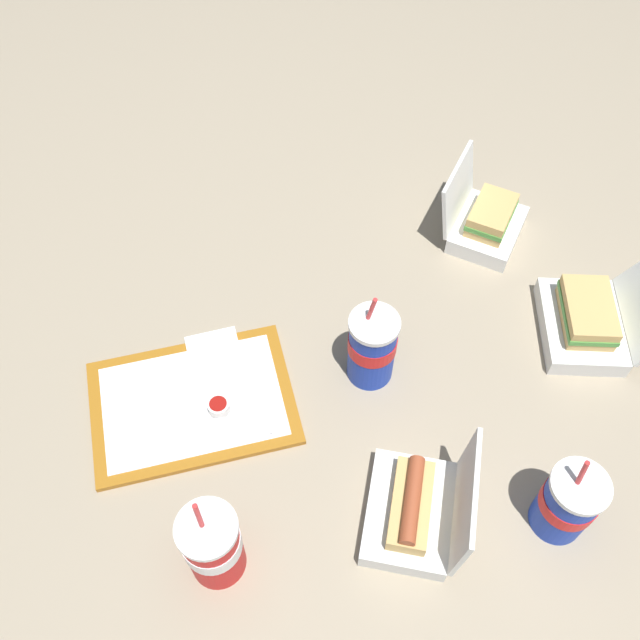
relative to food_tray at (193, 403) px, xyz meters
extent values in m
plane|color=gray|center=(-0.29, -0.10, -0.01)|extent=(3.20, 3.20, 0.00)
cube|color=#A56619|center=(0.00, 0.00, 0.00)|extent=(0.41, 0.33, 0.01)
cube|color=white|center=(0.00, 0.00, 0.01)|extent=(0.36, 0.28, 0.00)
cylinder|color=white|center=(-0.05, 0.02, 0.02)|extent=(0.04, 0.04, 0.02)
cylinder|color=#9E140F|center=(-0.05, 0.02, 0.03)|extent=(0.03, 0.03, 0.01)
cube|color=white|center=(-0.04, -0.10, 0.01)|extent=(0.12, 0.12, 0.00)
cube|color=white|center=(-0.10, 0.06, 0.01)|extent=(0.11, 0.04, 0.00)
cube|color=white|center=(-0.37, 0.23, 0.01)|extent=(0.18, 0.22, 0.04)
cube|color=white|center=(-0.45, 0.25, 0.10)|extent=(0.06, 0.19, 0.14)
cube|color=tan|center=(-0.37, 0.23, 0.05)|extent=(0.10, 0.16, 0.03)
cylinder|color=#9E4728|center=(-0.37, 0.23, 0.07)|extent=(0.06, 0.15, 0.03)
cylinder|color=yellow|center=(-0.37, 0.23, 0.08)|extent=(0.04, 0.12, 0.01)
cube|color=white|center=(-0.62, -0.39, 0.01)|extent=(0.20, 0.21, 0.04)
cube|color=white|center=(-0.55, -0.43, 0.10)|extent=(0.11, 0.16, 0.13)
cube|color=tan|center=(-0.62, -0.39, 0.04)|extent=(0.13, 0.14, 0.02)
cube|color=#4C933D|center=(-0.62, -0.39, 0.06)|extent=(0.13, 0.15, 0.01)
cube|color=tan|center=(-0.62, -0.39, 0.08)|extent=(0.13, 0.14, 0.02)
cube|color=white|center=(-0.75, -0.13, 0.01)|extent=(0.17, 0.22, 0.04)
cube|color=tan|center=(-0.75, -0.13, 0.04)|extent=(0.10, 0.15, 0.02)
cube|color=#4C933D|center=(-0.75, -0.13, 0.06)|extent=(0.11, 0.16, 0.01)
cube|color=tan|center=(-0.75, -0.13, 0.08)|extent=(0.10, 0.15, 0.02)
cylinder|color=#1938B7|center=(-0.33, -0.06, 0.07)|extent=(0.09, 0.09, 0.16)
cylinder|color=red|center=(-0.33, -0.06, 0.09)|extent=(0.09, 0.09, 0.03)
cylinder|color=white|center=(-0.33, -0.06, 0.15)|extent=(0.09, 0.09, 0.01)
cylinder|color=red|center=(-0.33, -0.06, 0.19)|extent=(0.02, 0.01, 0.06)
cylinder|color=red|center=(-0.06, 0.29, 0.07)|extent=(0.09, 0.09, 0.16)
cylinder|color=white|center=(-0.06, 0.29, 0.10)|extent=(0.09, 0.09, 0.03)
cylinder|color=white|center=(-0.06, 0.29, 0.16)|extent=(0.09, 0.09, 0.01)
cylinder|color=red|center=(-0.05, 0.29, 0.19)|extent=(0.01, 0.01, 0.06)
cylinder|color=#1938B7|center=(-0.62, 0.25, 0.07)|extent=(0.09, 0.09, 0.14)
cylinder|color=red|center=(-0.62, 0.25, 0.08)|extent=(0.09, 0.09, 0.03)
cylinder|color=white|center=(-0.62, 0.25, 0.14)|extent=(0.09, 0.09, 0.01)
cylinder|color=red|center=(-0.61, 0.24, 0.18)|extent=(0.01, 0.01, 0.06)
camera|label=1|loc=(-0.21, 0.64, 1.17)|focal=40.00mm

